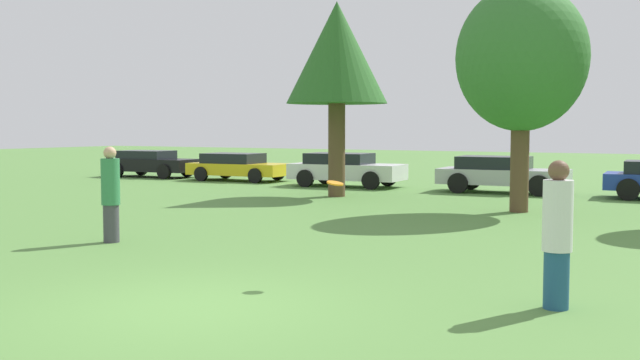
{
  "coord_description": "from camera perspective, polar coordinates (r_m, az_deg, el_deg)",
  "views": [
    {
      "loc": [
        5.83,
        -7.13,
        2.23
      ],
      "look_at": [
        -0.32,
        3.95,
        1.33
      ],
      "focal_mm": 41.67,
      "sensor_mm": 36.0,
      "label": 1
    }
  ],
  "objects": [
    {
      "name": "parked_car_silver",
      "position": [
        26.05,
        13.72,
        0.51
      ],
      "size": [
        4.39,
        2.15,
        1.24
      ],
      "rotation": [
        0.0,
        0.0,
        0.06
      ],
      "color": "#B2B2B7",
      "rests_on": "ground"
    },
    {
      "name": "parked_car_black",
      "position": [
        34.19,
        -12.86,
        1.29
      ],
      "size": [
        4.3,
        2.07,
        1.19
      ],
      "rotation": [
        0.0,
        0.0,
        0.06
      ],
      "color": "black",
      "rests_on": "ground"
    },
    {
      "name": "ground_plane",
      "position": [
        9.48,
        -10.08,
        -9.59
      ],
      "size": [
        120.0,
        120.0,
        0.0
      ],
      "primitive_type": "plane",
      "color": "#54843D"
    },
    {
      "name": "tree_0",
      "position": [
        24.01,
        1.3,
        9.58
      ],
      "size": [
        3.24,
        3.24,
        6.24
      ],
      "color": "brown",
      "rests_on": "ground"
    },
    {
      "name": "person_catcher",
      "position": [
        9.54,
        17.76,
        -3.97
      ],
      "size": [
        0.36,
        0.36,
        1.83
      ],
      "rotation": [
        0.0,
        0.0,
        3.0
      ],
      "color": "navy",
      "rests_on": "ground"
    },
    {
      "name": "parked_car_white",
      "position": [
        27.96,
        1.95,
        0.87
      ],
      "size": [
        4.34,
        2.15,
        1.26
      ],
      "rotation": [
        0.0,
        0.0,
        0.06
      ],
      "color": "silver",
      "rests_on": "ground"
    },
    {
      "name": "person_thrower",
      "position": [
        14.9,
        -15.78,
        -1.04
      ],
      "size": [
        0.36,
        0.36,
        1.86
      ],
      "rotation": [
        0.0,
        0.0,
        -0.14
      ],
      "color": "#3F3F47",
      "rests_on": "ground"
    },
    {
      "name": "frisbee",
      "position": [
        10.71,
        1.17,
        -0.25
      ],
      "size": [
        0.25,
        0.25,
        0.08
      ],
      "color": "orange"
    },
    {
      "name": "parked_car_yellow",
      "position": [
        31.23,
        -6.33,
        1.06
      ],
      "size": [
        4.3,
        2.2,
        1.15
      ],
      "rotation": [
        0.0,
        0.0,
        0.06
      ],
      "color": "gold",
      "rests_on": "ground"
    },
    {
      "name": "tree_1",
      "position": [
        20.24,
        15.22,
        8.94
      ],
      "size": [
        3.4,
        3.4,
        5.95
      ],
      "color": "brown",
      "rests_on": "ground"
    }
  ]
}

